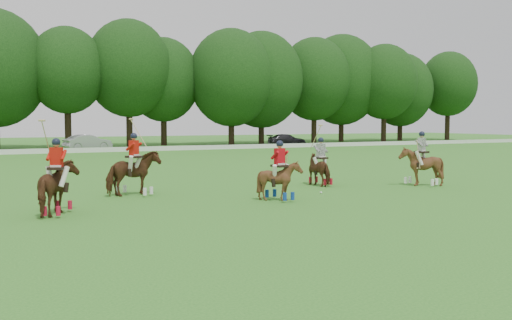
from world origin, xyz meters
name	(u,v)px	position (x,y,z in m)	size (l,w,h in m)	color
ground	(300,212)	(0.00, 0.00, 0.00)	(180.00, 180.00, 0.00)	#2B7220
tree_line	(70,71)	(0.26, 48.05, 8.23)	(117.98, 14.32, 14.75)	black
boundary_rail	(86,150)	(0.00, 38.00, 0.22)	(120.00, 0.10, 0.44)	white
car_mid	(88,142)	(1.00, 42.50, 0.77)	(1.62, 4.65, 1.53)	#A5A4AA
car_right	(287,140)	(23.74, 42.50, 0.66)	(1.86, 4.58, 1.33)	black
polo_red_a	(57,187)	(-6.99, 2.96, 0.87)	(1.64, 2.19, 2.92)	#4D2314
polo_red_b	(134,173)	(-3.69, 6.38, 0.89)	(2.28, 2.24, 2.98)	#4D2314
polo_red_c	(280,180)	(0.69, 2.62, 0.78)	(1.37, 1.50, 2.20)	#4D2314
polo_stripe_a	(321,168)	(4.71, 6.08, 0.77)	(1.08, 1.77, 2.71)	#4D2314
polo_stripe_b	(421,166)	(8.66, 3.95, 0.89)	(1.88, 1.99, 2.44)	#4D2314
polo_ball	(321,193)	(3.14, 3.63, 0.04)	(0.09, 0.09, 0.09)	white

